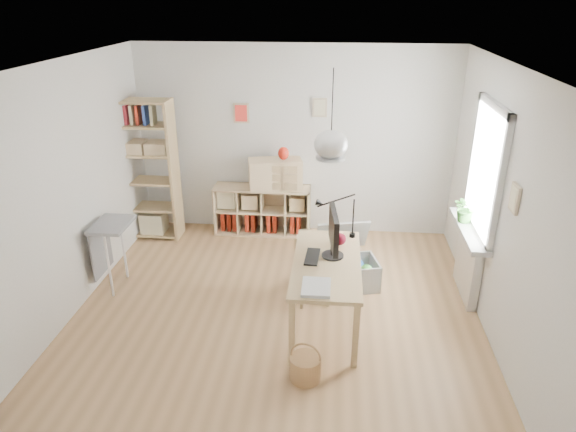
# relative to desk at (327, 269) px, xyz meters

# --- Properties ---
(ground) EXTENTS (4.50, 4.50, 0.00)m
(ground) POSITION_rel_desk_xyz_m (-0.55, 0.15, -0.66)
(ground) COLOR tan
(ground) RESTS_ON ground
(room_shell) EXTENTS (4.50, 4.50, 4.50)m
(room_shell) POSITION_rel_desk_xyz_m (-0.00, 0.00, 1.34)
(room_shell) COLOR silver
(room_shell) RESTS_ON ground
(window_unit) EXTENTS (0.07, 1.16, 1.46)m
(window_unit) POSITION_rel_desk_xyz_m (1.68, 0.75, 0.89)
(window_unit) COLOR white
(window_unit) RESTS_ON ground
(radiator) EXTENTS (0.10, 0.80, 0.80)m
(radiator) POSITION_rel_desk_xyz_m (1.64, 0.75, -0.26)
(radiator) COLOR white
(radiator) RESTS_ON ground
(windowsill) EXTENTS (0.22, 1.20, 0.06)m
(windowsill) POSITION_rel_desk_xyz_m (1.59, 0.75, 0.17)
(windowsill) COLOR silver
(windowsill) RESTS_ON radiator
(desk) EXTENTS (0.70, 1.50, 0.75)m
(desk) POSITION_rel_desk_xyz_m (0.00, 0.00, 0.00)
(desk) COLOR tan
(desk) RESTS_ON ground
(cube_shelf) EXTENTS (1.40, 0.38, 0.72)m
(cube_shelf) POSITION_rel_desk_xyz_m (-1.02, 2.23, -0.36)
(cube_shelf) COLOR beige
(cube_shelf) RESTS_ON ground
(tall_bookshelf) EXTENTS (0.80, 0.38, 2.00)m
(tall_bookshelf) POSITION_rel_desk_xyz_m (-2.59, 1.95, 0.43)
(tall_bookshelf) COLOR tan
(tall_bookshelf) RESTS_ON ground
(side_table) EXTENTS (0.40, 0.55, 0.85)m
(side_table) POSITION_rel_desk_xyz_m (-2.59, 0.50, 0.01)
(side_table) COLOR gray
(side_table) RESTS_ON ground
(chair) EXTENTS (0.43, 0.43, 0.73)m
(chair) POSITION_rel_desk_xyz_m (-0.18, 0.47, -0.24)
(chair) COLOR gray
(chair) RESTS_ON ground
(wicker_basket) EXTENTS (0.29, 0.29, 0.40)m
(wicker_basket) POSITION_rel_desk_xyz_m (-0.15, -0.92, -0.53)
(wicker_basket) COLOR #9C7246
(wicker_basket) RESTS_ON ground
(storage_chest) EXTENTS (0.83, 0.89, 0.71)m
(storage_chest) POSITION_rel_desk_xyz_m (0.26, 0.85, -0.43)
(storage_chest) COLOR #AFAFAB
(storage_chest) RESTS_ON ground
(monitor) EXTENTS (0.23, 0.58, 0.51)m
(monitor) POSITION_rel_desk_xyz_m (0.06, 0.12, 0.38)
(monitor) COLOR black
(monitor) RESTS_ON desk
(keyboard) EXTENTS (0.16, 0.38, 0.02)m
(keyboard) POSITION_rel_desk_xyz_m (-0.16, 0.07, 0.10)
(keyboard) COLOR black
(keyboard) RESTS_ON desk
(task_lamp) EXTENTS (0.46, 0.17, 0.49)m
(task_lamp) POSITION_rel_desk_xyz_m (0.04, 0.55, 0.43)
(task_lamp) COLOR black
(task_lamp) RESTS_ON desk
(yarn_ball) EXTENTS (0.13, 0.13, 0.13)m
(yarn_ball) POSITION_rel_desk_xyz_m (0.13, 0.40, 0.16)
(yarn_ball) COLOR #46090F
(yarn_ball) RESTS_ON desk
(paper_tray) EXTENTS (0.27, 0.34, 0.03)m
(paper_tray) POSITION_rel_desk_xyz_m (-0.09, -0.54, 0.11)
(paper_tray) COLOR silver
(paper_tray) RESTS_ON desk
(drawer_chest) EXTENTS (0.80, 0.50, 0.43)m
(drawer_chest) POSITION_rel_desk_xyz_m (-0.80, 2.19, 0.28)
(drawer_chest) COLOR beige
(drawer_chest) RESTS_ON cube_shelf
(red_vase) EXTENTS (0.15, 0.15, 0.19)m
(red_vase) POSITION_rel_desk_xyz_m (-0.68, 2.19, 0.58)
(red_vase) COLOR #9C190D
(red_vase) RESTS_ON drawer_chest
(potted_plant) EXTENTS (0.38, 0.36, 0.33)m
(potted_plant) POSITION_rel_desk_xyz_m (1.57, 0.93, 0.37)
(potted_plant) COLOR #34712A
(potted_plant) RESTS_ON windowsill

